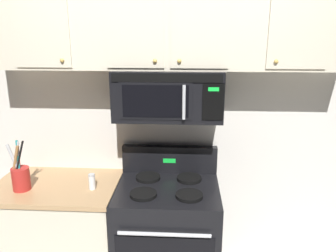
% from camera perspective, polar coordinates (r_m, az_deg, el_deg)
% --- Properties ---
extents(back_wall, '(5.20, 0.10, 2.70)m').
position_cam_1_polar(back_wall, '(2.70, 0.38, 1.75)').
color(back_wall, silver).
rests_on(back_wall, ground_plane).
extents(stove_range, '(0.76, 0.69, 1.12)m').
position_cam_1_polar(stove_range, '(2.73, -0.09, -18.51)').
color(stove_range, black).
rests_on(stove_range, ground_plane).
extents(over_range_microwave, '(0.76, 0.43, 0.35)m').
position_cam_1_polar(over_range_microwave, '(2.41, 0.07, 5.49)').
color(over_range_microwave, black).
extents(upper_cabinets, '(2.50, 0.36, 0.55)m').
position_cam_1_polar(upper_cabinets, '(2.40, 0.12, 16.26)').
color(upper_cabinets, beige).
extents(counter_segment, '(0.93, 0.65, 0.90)m').
position_cam_1_polar(counter_segment, '(2.91, -17.66, -17.34)').
color(counter_segment, beige).
rests_on(counter_segment, ground_plane).
extents(utensil_crock_red, '(0.13, 0.13, 0.37)m').
position_cam_1_polar(utensil_crock_red, '(2.65, -23.81, -7.81)').
color(utensil_crock_red, red).
rests_on(utensil_crock_red, counter_segment).
extents(salt_shaker, '(0.05, 0.05, 0.12)m').
position_cam_1_polar(salt_shaker, '(2.52, -12.80, -9.21)').
color(salt_shaker, white).
rests_on(salt_shaker, counter_segment).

